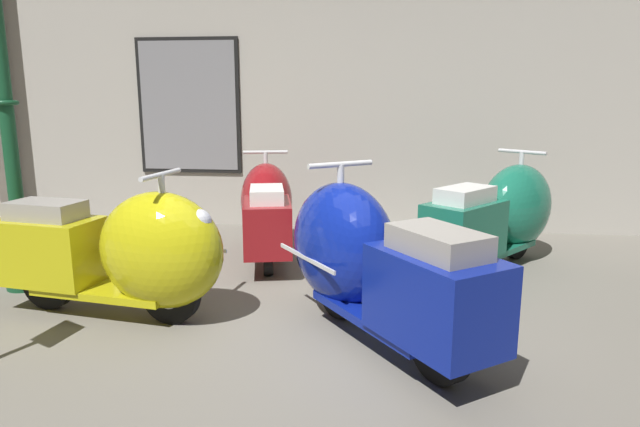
% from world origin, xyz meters
% --- Properties ---
extents(ground_plane, '(60.00, 60.00, 0.00)m').
position_xyz_m(ground_plane, '(0.00, 0.00, 0.00)').
color(ground_plane, slate).
extents(showroom_back_wall, '(18.00, 0.63, 3.54)m').
position_xyz_m(showroom_back_wall, '(-0.15, 3.25, 1.77)').
color(showroom_back_wall, '#ADA89E').
rests_on(showroom_back_wall, ground).
extents(scooter_0, '(1.74, 0.73, 1.03)m').
position_xyz_m(scooter_0, '(-1.25, 0.29, 0.47)').
color(scooter_0, black).
rests_on(scooter_0, ground).
extents(scooter_1, '(0.79, 1.66, 0.98)m').
position_xyz_m(scooter_1, '(-0.63, 1.97, 0.45)').
color(scooter_1, black).
rests_on(scooter_1, ground).
extents(scooter_2, '(1.46, 1.74, 1.09)m').
position_xyz_m(scooter_2, '(0.39, 0.21, 0.50)').
color(scooter_2, black).
rests_on(scooter_2, ground).
extents(scooter_3, '(1.43, 1.60, 1.03)m').
position_xyz_m(scooter_3, '(1.53, 1.86, 0.47)').
color(scooter_3, black).
rests_on(scooter_3, ground).
extents(lamppost, '(0.29, 0.29, 2.78)m').
position_xyz_m(lamppost, '(-2.36, 0.78, 1.54)').
color(lamppost, '#144728').
rests_on(lamppost, ground).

